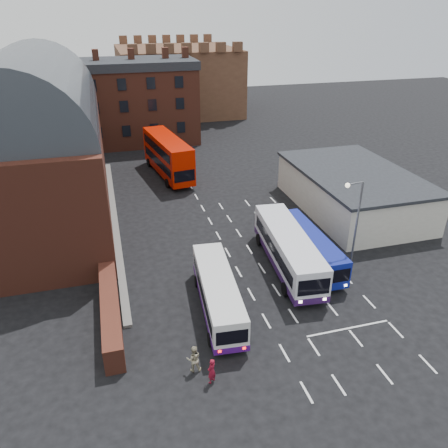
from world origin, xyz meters
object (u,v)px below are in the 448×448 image
object	(u,v)px
street_lamp	(354,220)
pedestrian_red	(212,371)
bus_blue	(308,246)
pedestrian_beige	(194,359)
bus_white_inbound	(288,248)
bus_white_outbound	(218,291)
bus_red_double	(168,156)

from	to	relation	value
street_lamp	pedestrian_red	bearing A→B (deg)	-148.73
bus_blue	pedestrian_beige	bearing A→B (deg)	38.49
street_lamp	bus_white_inbound	bearing A→B (deg)	153.55
bus_white_outbound	street_lamp	size ratio (longest dim) A/B	1.25
bus_blue	pedestrian_red	bearing A→B (deg)	43.78
bus_white_outbound	bus_red_double	xyz separation A→B (m)	(0.99, 27.93, 1.02)
bus_red_double	pedestrian_red	size ratio (longest dim) A/B	7.51
bus_red_double	pedestrian_red	xyz separation A→B (m)	(-3.04, -34.23, -1.76)
bus_white_inbound	pedestrian_beige	bearing A→B (deg)	48.21
bus_blue	pedestrian_beige	distance (m)	15.00
bus_white_inbound	bus_blue	world-z (taller)	bus_white_inbound
bus_blue	street_lamp	bearing A→B (deg)	133.31
bus_white_inbound	bus_white_outbound	bearing A→B (deg)	34.71
pedestrian_red	bus_white_outbound	bearing A→B (deg)	-145.90
bus_white_inbound	street_lamp	world-z (taller)	street_lamp
bus_white_inbound	bus_red_double	distance (m)	24.77
street_lamp	bus_white_outbound	bearing A→B (deg)	-171.17
bus_white_outbound	bus_blue	world-z (taller)	bus_white_outbound
street_lamp	pedestrian_red	world-z (taller)	street_lamp
bus_white_outbound	pedestrian_beige	distance (m)	5.92
pedestrian_beige	street_lamp	bearing A→B (deg)	-146.39
bus_white_inbound	pedestrian_red	world-z (taller)	bus_white_inbound
bus_white_inbound	street_lamp	size ratio (longest dim) A/B	1.47
bus_white_inbound	bus_red_double	world-z (taller)	bus_red_double
bus_white_inbound	bus_blue	bearing A→B (deg)	-165.51
bus_white_outbound	bus_white_inbound	size ratio (longest dim) A/B	0.85
bus_blue	street_lamp	distance (m)	4.68
pedestrian_red	pedestrian_beige	world-z (taller)	pedestrian_beige
bus_white_inbound	pedestrian_beige	distance (m)	13.31
bus_white_inbound	pedestrian_beige	xyz separation A→B (m)	(-9.73, -9.03, -0.98)
pedestrian_beige	bus_red_double	bearing A→B (deg)	-89.13
street_lamp	pedestrian_beige	xyz separation A→B (m)	(-14.03, -6.89, -3.93)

